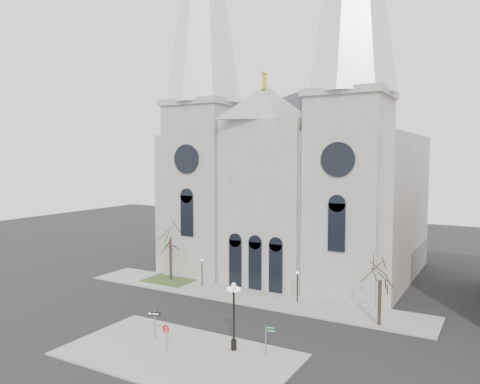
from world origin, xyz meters
The scene contains 13 objects.
ground centered at (0.00, 0.00, 0.00)m, with size 160.00×160.00×0.00m, color black.
sidewalk_near centered at (3.00, -5.00, 0.07)m, with size 18.00×10.00×0.14m, color gray.
sidewalk_far centered at (0.00, 11.00, 0.07)m, with size 40.00×6.00×0.14m, color gray.
grass_patch centered at (-11.00, 12.00, 0.09)m, with size 6.00×5.00×0.18m, color #2C3E1A.
cathedral centered at (0.00, 22.86, 18.48)m, with size 33.00×26.66×54.00m.
tree_left centered at (-11.00, 12.00, 5.58)m, with size 3.20×3.20×7.50m.
tree_right centered at (15.00, 9.00, 4.47)m, with size 3.20×3.20×6.00m.
ped_lamp_left centered at (-6.00, 11.50, 2.33)m, with size 0.32×0.32×3.26m.
ped_lamp_right centered at (6.00, 11.50, 2.33)m, with size 0.32×0.32×3.26m.
stop_sign centered at (1.81, -4.92, 1.67)m, with size 0.73×0.27×2.11m.
globe_lamp centered at (6.37, -2.26, 3.52)m, with size 1.17×1.17×5.38m.
one_way_sign centered at (-0.61, -3.43, 1.71)m, with size 0.98×0.40×2.35m.
street_name_sign centered at (9.22, -2.16, 1.59)m, with size 0.78×0.22×2.49m.
Camera 1 is at (24.41, -33.02, 15.30)m, focal length 35.00 mm.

